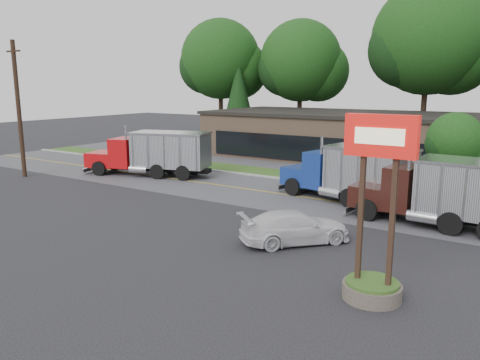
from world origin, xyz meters
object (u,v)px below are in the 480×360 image
object	(u,v)px
utility_pole	(19,109)
dump_truck_maroon	(445,191)
rally_car	(295,227)
dump_truck_red	(155,152)
bilo_sign	(375,239)
dump_truck_blue	(352,172)

from	to	relation	value
utility_pole	dump_truck_maroon	world-z (taller)	utility_pole
dump_truck_maroon	rally_car	distance (m)	7.88
rally_car	dump_truck_red	bearing A→B (deg)	13.70
bilo_sign	dump_truck_red	distance (m)	23.54
dump_truck_red	rally_car	bearing A→B (deg)	135.74
utility_pole	dump_truck_blue	xyz separation A→B (m)	(23.46, 5.93, -3.29)
bilo_sign	utility_pole	bearing A→B (deg)	168.11
dump_truck_red	rally_car	world-z (taller)	dump_truck_red
dump_truck_blue	dump_truck_maroon	xyz separation A→B (m)	(5.47, -2.35, -0.00)
dump_truck_maroon	rally_car	world-z (taller)	dump_truck_maroon
utility_pole	bilo_sign	xyz separation A→B (m)	(28.50, -6.00, -3.07)
utility_pole	bilo_sign	bearing A→B (deg)	-11.89
utility_pole	rally_car	distance (m)	24.44
dump_truck_maroon	utility_pole	bearing A→B (deg)	10.35
bilo_sign	dump_truck_blue	xyz separation A→B (m)	(-5.04, 11.93, -0.22)
dump_truck_red	dump_truck_blue	world-z (taller)	same
dump_truck_blue	dump_truck_maroon	bearing A→B (deg)	169.34
rally_car	bilo_sign	bearing A→B (deg)	-177.51
dump_truck_red	rally_car	distance (m)	17.84
dump_truck_blue	rally_car	bearing A→B (deg)	105.78
dump_truck_red	rally_car	xyz separation A→B (m)	(15.87, -8.07, -1.10)
dump_truck_blue	dump_truck_maroon	distance (m)	5.96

